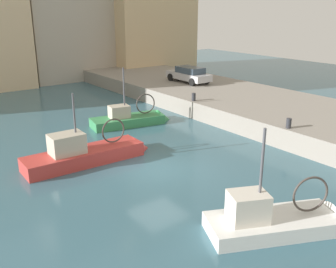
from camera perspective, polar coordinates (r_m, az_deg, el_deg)
water_surface at (r=18.85m, az=-1.54°, el=-5.15°), size 80.00×80.00×0.00m
quay_wall at (r=26.59m, az=19.15°, el=2.25°), size 9.00×56.00×1.20m
fishing_boat_red at (r=20.00m, az=-11.53°, el=-3.62°), size 6.85×1.97×4.38m
fishing_boat_green at (r=25.92m, az=-5.20°, el=1.69°), size 5.75×2.62×4.61m
fishing_boat_white at (r=14.57m, az=16.65°, el=-12.91°), size 5.70×3.84×4.66m
parked_car_silver at (r=33.97m, az=3.12°, el=8.82°), size 1.90×4.39×1.36m
mooring_bollard_south at (r=21.97m, az=17.45°, el=1.53°), size 0.28×0.28×0.55m
mooring_bollard_mid at (r=27.23m, az=3.82°, el=5.50°), size 0.28×0.28×0.55m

